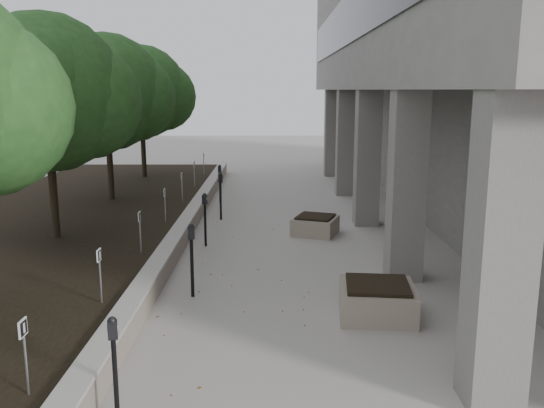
{
  "coord_description": "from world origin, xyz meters",
  "views": [
    {
      "loc": [
        0.58,
        -5.76,
        3.99
      ],
      "look_at": [
        0.58,
        8.0,
        1.23
      ],
      "focal_mm": 37.61,
      "sensor_mm": 36.0,
      "label": 1
    }
  ],
  "objects_px": {
    "parking_meter_3": "(205,220)",
    "parking_meter_4": "(221,196)",
    "crabapple_tree_5": "(142,111)",
    "planter_front": "(377,299)",
    "crabapple_tree_3": "(48,127)",
    "crabapple_tree_4": "(107,117)",
    "planter_back": "(315,225)",
    "parking_meter_1": "(115,369)",
    "parking_meter_5": "(220,184)",
    "parking_meter_2": "(192,260)"
  },
  "relations": [
    {
      "from": "parking_meter_2",
      "to": "planter_front",
      "type": "xyz_separation_m",
      "value": [
        3.44,
        -0.97,
        -0.43
      ]
    },
    {
      "from": "parking_meter_3",
      "to": "planter_front",
      "type": "bearing_deg",
      "value": -33.9
    },
    {
      "from": "parking_meter_5",
      "to": "parking_meter_4",
      "type": "bearing_deg",
      "value": -94.38
    },
    {
      "from": "crabapple_tree_3",
      "to": "parking_meter_2",
      "type": "distance_m",
      "value": 5.49
    },
    {
      "from": "parking_meter_3",
      "to": "planter_back",
      "type": "xyz_separation_m",
      "value": [
        2.95,
        1.25,
        -0.44
      ]
    },
    {
      "from": "parking_meter_3",
      "to": "planter_front",
      "type": "xyz_separation_m",
      "value": [
        3.61,
        -4.67,
        -0.39
      ]
    },
    {
      "from": "parking_meter_1",
      "to": "crabapple_tree_4",
      "type": "bearing_deg",
      "value": 91.25
    },
    {
      "from": "crabapple_tree_3",
      "to": "crabapple_tree_5",
      "type": "relative_size",
      "value": 1.0
    },
    {
      "from": "crabapple_tree_5",
      "to": "parking_meter_4",
      "type": "relative_size",
      "value": 3.65
    },
    {
      "from": "parking_meter_5",
      "to": "planter_back",
      "type": "xyz_separation_m",
      "value": [
        3.09,
        -4.57,
        -0.42
      ]
    },
    {
      "from": "crabapple_tree_5",
      "to": "parking_meter_3",
      "type": "distance_m",
      "value": 10.41
    },
    {
      "from": "parking_meter_1",
      "to": "parking_meter_2",
      "type": "height_order",
      "value": "parking_meter_2"
    },
    {
      "from": "crabapple_tree_4",
      "to": "crabapple_tree_5",
      "type": "xyz_separation_m",
      "value": [
        0.0,
        5.0,
        0.0
      ]
    },
    {
      "from": "planter_back",
      "to": "parking_meter_4",
      "type": "bearing_deg",
      "value": 147.28
    },
    {
      "from": "parking_meter_3",
      "to": "crabapple_tree_3",
      "type": "bearing_deg",
      "value": -152.94
    },
    {
      "from": "parking_meter_1",
      "to": "parking_meter_2",
      "type": "relative_size",
      "value": 0.92
    },
    {
      "from": "crabapple_tree_5",
      "to": "planter_front",
      "type": "bearing_deg",
      "value": -62.76
    },
    {
      "from": "crabapple_tree_4",
      "to": "parking_meter_2",
      "type": "distance_m",
      "value": 9.3
    },
    {
      "from": "parking_meter_4",
      "to": "parking_meter_1",
      "type": "bearing_deg",
      "value": -112.01
    },
    {
      "from": "parking_meter_3",
      "to": "planter_front",
      "type": "height_order",
      "value": "parking_meter_3"
    },
    {
      "from": "crabapple_tree_4",
      "to": "parking_meter_3",
      "type": "relative_size",
      "value": 3.87
    },
    {
      "from": "parking_meter_3",
      "to": "parking_meter_4",
      "type": "bearing_deg",
      "value": 105.97
    },
    {
      "from": "parking_meter_1",
      "to": "parking_meter_2",
      "type": "xyz_separation_m",
      "value": [
        0.34,
        4.28,
        0.06
      ]
    },
    {
      "from": "planter_front",
      "to": "crabapple_tree_3",
      "type": "bearing_deg",
      "value": 150.52
    },
    {
      "from": "crabapple_tree_4",
      "to": "parking_meter_5",
      "type": "distance_m",
      "value": 4.49
    },
    {
      "from": "crabapple_tree_4",
      "to": "parking_meter_1",
      "type": "height_order",
      "value": "crabapple_tree_4"
    },
    {
      "from": "crabapple_tree_3",
      "to": "parking_meter_5",
      "type": "height_order",
      "value": "crabapple_tree_3"
    },
    {
      "from": "parking_meter_2",
      "to": "crabapple_tree_3",
      "type": "bearing_deg",
      "value": 126.52
    },
    {
      "from": "crabapple_tree_3",
      "to": "parking_meter_3",
      "type": "height_order",
      "value": "crabapple_tree_3"
    },
    {
      "from": "planter_back",
      "to": "parking_meter_2",
      "type": "bearing_deg",
      "value": -119.3
    },
    {
      "from": "parking_meter_4",
      "to": "planter_front",
      "type": "distance_m",
      "value": 8.49
    },
    {
      "from": "parking_meter_1",
      "to": "crabapple_tree_3",
      "type": "bearing_deg",
      "value": 100.73
    },
    {
      "from": "parking_meter_3",
      "to": "parking_meter_4",
      "type": "xyz_separation_m",
      "value": [
        0.13,
        3.07,
        0.04
      ]
    },
    {
      "from": "parking_meter_5",
      "to": "planter_back",
      "type": "bearing_deg",
      "value": -65.92
    },
    {
      "from": "crabapple_tree_4",
      "to": "parking_meter_4",
      "type": "bearing_deg",
      "value": -19.99
    },
    {
      "from": "crabapple_tree_3",
      "to": "parking_meter_5",
      "type": "bearing_deg",
      "value": 61.19
    },
    {
      "from": "parking_meter_1",
      "to": "planter_back",
      "type": "xyz_separation_m",
      "value": [
        3.12,
        9.23,
        -0.41
      ]
    },
    {
      "from": "planter_back",
      "to": "parking_meter_1",
      "type": "bearing_deg",
      "value": -108.66
    },
    {
      "from": "parking_meter_1",
      "to": "planter_back",
      "type": "distance_m",
      "value": 9.76
    },
    {
      "from": "crabapple_tree_5",
      "to": "crabapple_tree_4",
      "type": "bearing_deg",
      "value": -90.0
    },
    {
      "from": "parking_meter_4",
      "to": "crabapple_tree_5",
      "type": "bearing_deg",
      "value": 100.21
    },
    {
      "from": "crabapple_tree_3",
      "to": "planter_back",
      "type": "xyz_separation_m",
      "value": [
        6.6,
        1.81,
        -2.85
      ]
    },
    {
      "from": "planter_back",
      "to": "planter_front",
      "type": "bearing_deg",
      "value": -83.6
    },
    {
      "from": "parking_meter_3",
      "to": "parking_meter_2",
      "type": "bearing_deg",
      "value": -69.04
    },
    {
      "from": "parking_meter_1",
      "to": "planter_back",
      "type": "height_order",
      "value": "parking_meter_1"
    },
    {
      "from": "parking_meter_5",
      "to": "planter_back",
      "type": "height_order",
      "value": "parking_meter_5"
    },
    {
      "from": "crabapple_tree_5",
      "to": "parking_meter_3",
      "type": "relative_size",
      "value": 3.87
    },
    {
      "from": "parking_meter_4",
      "to": "planter_front",
      "type": "bearing_deg",
      "value": -86.21
    },
    {
      "from": "crabapple_tree_4",
      "to": "parking_meter_3",
      "type": "xyz_separation_m",
      "value": [
        3.65,
        -4.44,
        -2.42
      ]
    },
    {
      "from": "parking_meter_4",
      "to": "crabapple_tree_4",
      "type": "bearing_deg",
      "value": 139.55
    }
  ]
}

